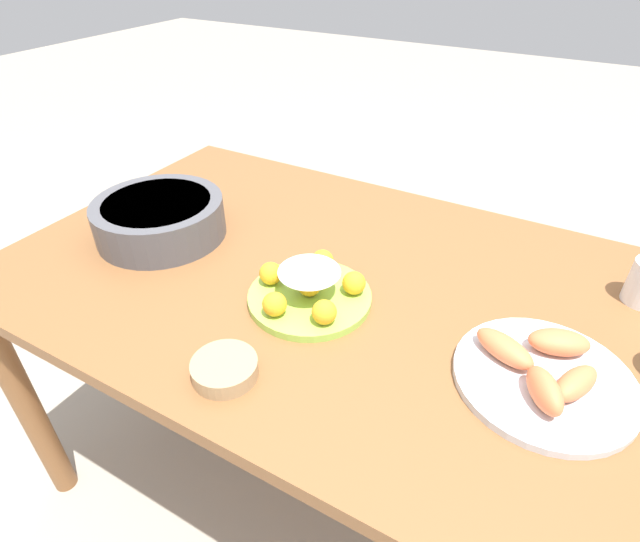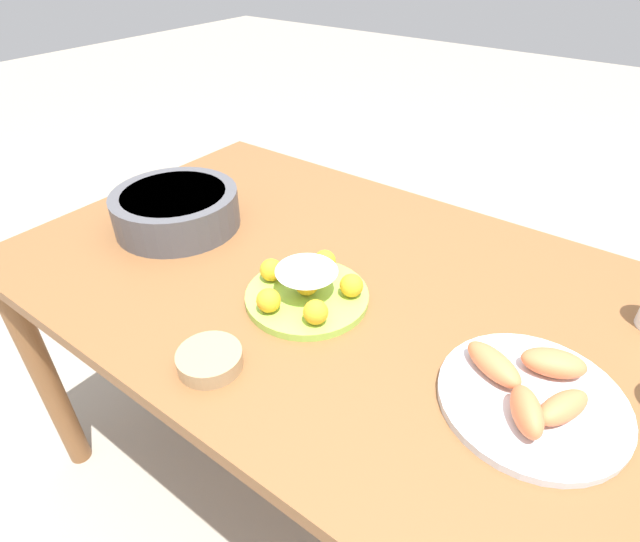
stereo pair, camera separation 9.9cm
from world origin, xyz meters
name	(u,v)px [view 1 (the left image)]	position (x,y,z in m)	size (l,w,h in m)	color
ground_plane	(327,474)	(0.00, 0.00, 0.00)	(12.00, 12.00, 0.00)	#9E9384
dining_table	(329,308)	(0.00, 0.00, 0.64)	(1.39, 0.89, 0.73)	brown
cake_plate	(309,290)	(-0.01, 0.10, 0.76)	(0.24, 0.24, 0.08)	#99CC4C
serving_bowl	(160,217)	(0.42, 0.05, 0.78)	(0.30, 0.30, 0.09)	#4C4C51
sauce_bowl	(225,368)	(0.01, 0.33, 0.75)	(0.11, 0.11, 0.03)	tan
seafood_platter	(544,373)	(-0.44, 0.09, 0.75)	(0.29, 0.29, 0.06)	silver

